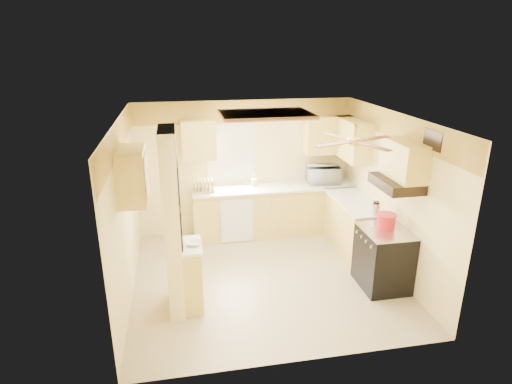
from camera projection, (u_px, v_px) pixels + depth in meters
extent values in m
plane|color=tan|center=(265.00, 277.00, 6.69)|extent=(4.00, 4.00, 0.00)
plane|color=white|center=(266.00, 117.00, 5.86)|extent=(4.00, 4.00, 0.00)
plane|color=#FCE499|center=(245.00, 167.00, 8.03)|extent=(4.00, 0.00, 4.00)
plane|color=#FCE499|center=(302.00, 265.00, 4.51)|extent=(4.00, 0.00, 4.00)
plane|color=#FCE499|center=(125.00, 212.00, 5.93)|extent=(0.00, 3.80, 3.80)
plane|color=#FCE499|center=(392.00, 194.00, 6.62)|extent=(0.00, 3.80, 3.80)
cube|color=#FAD749|center=(245.00, 111.00, 7.67)|extent=(4.00, 0.02, 0.40)
cube|color=#FCE499|center=(172.00, 224.00, 5.53)|extent=(0.20, 0.70, 2.50)
cube|color=#F9D562|center=(192.00, 277.00, 5.83)|extent=(0.25, 0.55, 0.90)
cube|color=white|center=(191.00, 246.00, 5.68)|extent=(0.28, 0.58, 0.04)
cube|color=#F9D562|center=(274.00, 211.00, 8.11)|extent=(3.00, 0.60, 0.90)
cube|color=#F9D562|center=(354.00, 227.00, 7.39)|extent=(0.60, 1.40, 0.90)
cube|color=white|center=(274.00, 188.00, 7.94)|extent=(3.04, 0.64, 0.04)
cube|color=white|center=(356.00, 202.00, 7.23)|extent=(0.64, 1.44, 0.04)
cube|color=white|center=(237.00, 221.00, 7.70)|extent=(0.58, 0.02, 0.80)
cube|color=white|center=(232.00, 153.00, 7.88)|extent=(0.92, 0.02, 1.02)
cube|color=white|center=(231.00, 153.00, 7.88)|extent=(0.80, 0.02, 0.90)
cube|color=#F9D562|center=(199.00, 140.00, 7.53)|extent=(0.60, 0.35, 0.70)
cube|color=#F9D562|center=(328.00, 135.00, 7.94)|extent=(0.90, 0.35, 0.70)
cube|color=#F9D562|center=(352.00, 139.00, 7.55)|extent=(0.35, 1.00, 0.70)
cube|color=#F9D562|center=(132.00, 175.00, 5.52)|extent=(0.35, 0.75, 0.70)
cube|color=#F9D562|center=(405.00, 160.00, 5.85)|extent=(0.35, 0.76, 0.52)
cube|color=black|center=(383.00, 259.00, 6.32)|extent=(0.65, 0.76, 0.90)
cube|color=silver|center=(386.00, 231.00, 6.17)|extent=(0.66, 0.77, 0.02)
cylinder|color=silver|center=(372.00, 247.00, 5.91)|extent=(0.03, 0.05, 0.05)
cylinder|color=silver|center=(367.00, 241.00, 6.07)|extent=(0.03, 0.05, 0.05)
cylinder|color=silver|center=(362.00, 237.00, 6.22)|extent=(0.03, 0.05, 0.05)
cylinder|color=silver|center=(357.00, 232.00, 6.38)|extent=(0.03, 0.05, 0.05)
cube|color=black|center=(396.00, 183.00, 5.94)|extent=(0.50, 0.76, 0.14)
cube|color=black|center=(178.00, 180.00, 5.35)|extent=(0.02, 0.42, 0.57)
cube|color=white|center=(179.00, 180.00, 5.35)|extent=(0.01, 0.37, 0.52)
cube|color=black|center=(181.00, 227.00, 5.56)|extent=(0.02, 0.42, 0.57)
cube|color=yellow|center=(182.00, 227.00, 5.57)|extent=(0.01, 0.37, 0.52)
cube|color=brown|center=(266.00, 114.00, 6.35)|extent=(1.35, 0.95, 0.06)
cube|color=white|center=(266.00, 116.00, 6.36)|extent=(1.15, 0.75, 0.02)
cylinder|color=gold|center=(355.00, 130.00, 5.41)|extent=(0.04, 0.04, 0.16)
cylinder|color=gold|center=(354.00, 141.00, 5.46)|extent=(0.18, 0.18, 0.08)
cube|color=brown|center=(372.00, 139.00, 5.61)|extent=(0.55, 0.28, 0.01)
cube|color=brown|center=(337.00, 137.00, 5.72)|extent=(0.28, 0.55, 0.01)
cube|color=brown|center=(335.00, 144.00, 5.30)|extent=(0.55, 0.28, 0.01)
cube|color=brown|center=(372.00, 146.00, 5.20)|extent=(0.28, 0.55, 0.01)
cube|color=black|center=(433.00, 140.00, 5.43)|extent=(0.02, 0.40, 0.25)
imported|color=white|center=(323.00, 175.00, 8.09)|extent=(0.64, 0.47, 0.33)
imported|color=white|center=(194.00, 243.00, 5.65)|extent=(0.24, 0.24, 0.05)
cylinder|color=red|center=(386.00, 221.00, 6.26)|extent=(0.27, 0.27, 0.17)
cylinder|color=red|center=(387.00, 215.00, 6.22)|extent=(0.29, 0.29, 0.02)
cylinder|color=silver|center=(376.00, 209.00, 6.63)|extent=(0.14, 0.14, 0.18)
cylinder|color=black|center=(376.00, 202.00, 6.59)|extent=(0.09, 0.09, 0.03)
cube|color=tan|center=(204.00, 190.00, 7.68)|extent=(0.40, 0.31, 0.04)
cube|color=tan|center=(195.00, 186.00, 7.62)|extent=(0.02, 0.25, 0.21)
cube|color=tan|center=(198.00, 186.00, 7.63)|extent=(0.02, 0.25, 0.21)
cube|color=tan|center=(202.00, 186.00, 7.65)|extent=(0.02, 0.25, 0.21)
cube|color=tan|center=(205.00, 185.00, 7.66)|extent=(0.02, 0.25, 0.21)
cube|color=tan|center=(209.00, 185.00, 7.67)|extent=(0.02, 0.25, 0.21)
cube|color=tan|center=(212.00, 185.00, 7.68)|extent=(0.02, 0.25, 0.21)
cylinder|color=white|center=(198.00, 186.00, 7.63)|extent=(0.01, 0.21, 0.21)
cylinder|color=white|center=(205.00, 185.00, 7.66)|extent=(0.01, 0.21, 0.21)
cylinder|color=white|center=(254.00, 182.00, 7.98)|extent=(0.10, 0.10, 0.13)
cylinder|color=tan|center=(255.00, 180.00, 7.97)|extent=(0.01, 0.01, 0.21)
cylinder|color=tan|center=(254.00, 180.00, 7.98)|extent=(0.01, 0.01, 0.21)
cylinder|color=tan|center=(253.00, 180.00, 7.96)|extent=(0.01, 0.01, 0.21)
cylinder|color=tan|center=(254.00, 180.00, 7.95)|extent=(0.01, 0.01, 0.21)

